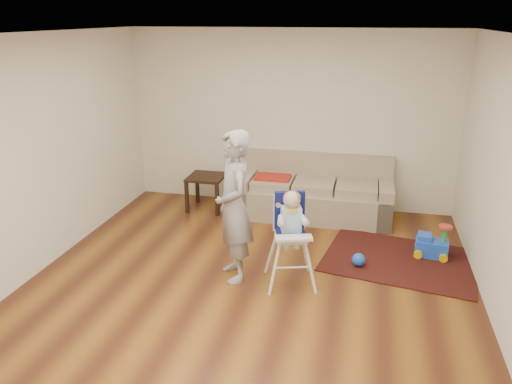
% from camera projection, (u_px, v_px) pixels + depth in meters
% --- Properties ---
extents(ground, '(5.50, 5.50, 0.00)m').
position_uv_depth(ground, '(248.00, 288.00, 5.55)').
color(ground, '#472212').
rests_on(ground, ground).
extents(room_envelope, '(5.04, 5.52, 2.72)m').
position_uv_depth(room_envelope, '(259.00, 112.00, 5.40)').
color(room_envelope, white).
rests_on(room_envelope, ground).
extents(sofa, '(2.27, 0.93, 0.88)m').
position_uv_depth(sofa, '(314.00, 188.00, 7.41)').
color(sofa, gray).
rests_on(sofa, ground).
extents(side_table, '(0.54, 0.54, 0.54)m').
position_uv_depth(side_table, '(207.00, 192.00, 7.74)').
color(side_table, black).
rests_on(side_table, ground).
extents(area_rug, '(1.99, 1.63, 0.01)m').
position_uv_depth(area_rug, '(399.00, 260.00, 6.17)').
color(area_rug, black).
rests_on(area_rug, ground).
extents(ride_on_toy, '(0.42, 0.32, 0.43)m').
position_uv_depth(ride_on_toy, '(432.00, 240.00, 6.20)').
color(ride_on_toy, blue).
rests_on(ride_on_toy, area_rug).
extents(toy_ball, '(0.16, 0.16, 0.16)m').
position_uv_depth(toy_ball, '(358.00, 260.00, 5.99)').
color(toy_ball, blue).
rests_on(toy_ball, area_rug).
extents(high_chair, '(0.64, 0.64, 1.11)m').
position_uv_depth(high_chair, '(291.00, 240.00, 5.49)').
color(high_chair, silver).
rests_on(high_chair, ground).
extents(adult, '(0.67, 0.75, 1.73)m').
position_uv_depth(adult, '(234.00, 207.00, 5.52)').
color(adult, gray).
rests_on(adult, ground).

